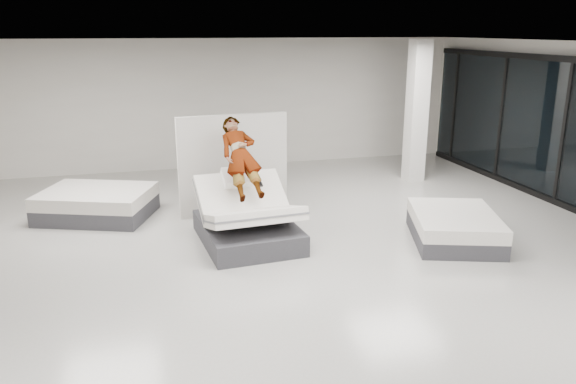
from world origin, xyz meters
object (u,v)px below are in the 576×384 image
object	(u,v)px
hero_bed	(247,221)
person	(241,168)
flat_bed_left_far	(97,204)
remote	(260,184)
divider_panel	(234,165)
column	(417,112)
flat_bed_right_far	(454,227)

from	to	relation	value
hero_bed	person	distance (m)	0.87
hero_bed	flat_bed_left_far	world-z (taller)	hero_bed
remote	divider_panel	xyz separation A→B (m)	(-0.17, 1.60, -0.05)
hero_bed	column	xyz separation A→B (m)	(4.53, 2.96, 1.23)
hero_bed	remote	xyz separation A→B (m)	(0.22, -0.02, 0.63)
person	flat_bed_left_far	distance (m)	3.12
flat_bed_right_far	divider_panel	bearing A→B (deg)	143.77
flat_bed_right_far	column	xyz separation A→B (m)	(1.18, 3.80, 1.36)
hero_bed	flat_bed_left_far	bearing A→B (deg)	141.34
flat_bed_left_far	divider_panel	bearing A→B (deg)	-9.32
hero_bed	flat_bed_left_far	distance (m)	3.19
person	column	bearing A→B (deg)	25.56
hero_bed	divider_panel	size ratio (longest dim) A/B	0.98
hero_bed	flat_bed_right_far	world-z (taller)	hero_bed
person	flat_bed_right_far	world-z (taller)	person
divider_panel	column	size ratio (longest dim) A/B	0.66
divider_panel	hero_bed	bearing A→B (deg)	-97.05
column	remote	bearing A→B (deg)	-145.24
person	column	world-z (taller)	column
flat_bed_left_far	remote	bearing A→B (deg)	-36.61
person	flat_bed_left_far	world-z (taller)	person
flat_bed_left_far	hero_bed	bearing A→B (deg)	-38.66
flat_bed_right_far	flat_bed_left_far	xyz separation A→B (m)	(-5.83, 2.83, 0.02)
flat_bed_right_far	column	distance (m)	4.20
remote	column	xyz separation A→B (m)	(4.30, 2.99, 0.60)
remote	divider_panel	size ratio (longest dim) A/B	0.07
remote	divider_panel	world-z (taller)	divider_panel
divider_panel	column	bearing A→B (deg)	12.13
person	divider_panel	xyz separation A→B (m)	(0.08, 1.27, -0.24)
flat_bed_left_far	column	size ratio (longest dim) A/B	0.73
divider_panel	flat_bed_right_far	bearing A→B (deg)	-41.35
divider_panel	flat_bed_right_far	world-z (taller)	divider_panel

